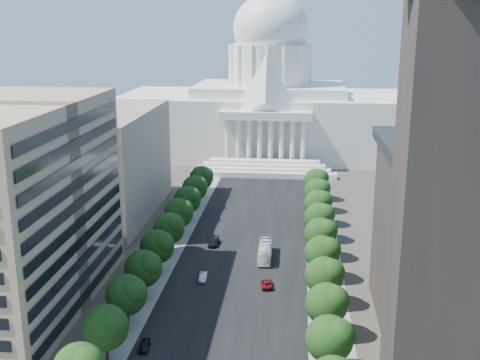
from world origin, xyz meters
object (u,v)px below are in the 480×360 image
(city_bus, at_px, (265,251))
(car_red, at_px, (267,284))
(car_dark_a, at_px, (144,345))
(car_silver, at_px, (203,277))
(car_dark_b, at_px, (214,242))

(city_bus, bearing_deg, car_red, -85.86)
(car_dark_a, xyz_separation_m, city_bus, (18.11, 42.50, 1.04))
(car_silver, distance_m, car_red, 14.01)
(car_silver, relative_size, city_bus, 0.36)
(car_silver, distance_m, city_bus, 18.59)
(car_dark_b, bearing_deg, car_silver, -84.27)
(car_red, bearing_deg, city_bus, -92.05)
(car_dark_b, bearing_deg, car_dark_a, -91.74)
(car_dark_a, distance_m, car_silver, 29.35)
(car_silver, height_order, city_bus, city_bus)
(car_dark_a, bearing_deg, city_bus, 62.11)
(car_red, xyz_separation_m, city_bus, (-1.31, 15.71, 1.08))
(car_dark_a, distance_m, car_dark_b, 49.93)
(city_bus, bearing_deg, car_dark_a, -113.71)
(car_silver, bearing_deg, city_bus, 43.79)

